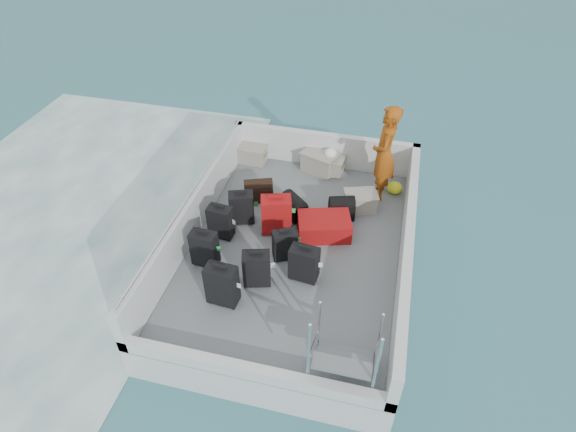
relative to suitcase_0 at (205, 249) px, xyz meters
name	(u,v)px	position (x,y,z in m)	size (l,w,h in m)	color
ground	(295,272)	(1.26, 0.72, -0.93)	(160.00, 160.00, 0.00)	#1C5165
wake_foam	(49,227)	(-3.54, 0.72, -0.93)	(10.00, 10.00, 0.00)	white
ferry_hull	(295,259)	(1.26, 0.72, -0.63)	(3.60, 5.00, 0.60)	silver
deck	(295,246)	(1.26, 0.72, -0.32)	(3.30, 4.70, 0.02)	slate
deck_fittings	(313,246)	(1.61, 0.40, 0.06)	(3.60, 5.00, 0.90)	silver
suitcase_0	(205,249)	(0.00, 0.00, 0.00)	(0.40, 0.23, 0.62)	black
suitcase_1	(221,222)	(0.02, 0.66, -0.01)	(0.39, 0.23, 0.59)	black
suitcase_2	(242,208)	(0.24, 1.09, -0.01)	(0.41, 0.25, 0.59)	black
suitcase_3	(222,285)	(0.52, -0.65, 0.02)	(0.44, 0.26, 0.67)	black
suitcase_4	(257,269)	(0.89, -0.20, -0.01)	(0.40, 0.24, 0.60)	black
suitcase_5	(276,215)	(0.87, 1.01, 0.03)	(0.49, 0.29, 0.68)	#A2120C
suitcase_6	(304,264)	(1.54, 0.07, -0.02)	(0.42, 0.25, 0.59)	black
suitcase_7	(285,245)	(1.16, 0.43, -0.05)	(0.37, 0.21, 0.52)	black
suitcase_8	(324,226)	(1.66, 1.11, -0.14)	(0.56, 0.86, 0.34)	#A2120C
duffel_0	(259,192)	(0.33, 1.77, -0.15)	(0.51, 0.30, 0.32)	black
duffel_1	(294,208)	(1.06, 1.47, -0.15)	(0.45, 0.30, 0.32)	black
duffel_2	(341,209)	(1.86, 1.63, -0.15)	(0.43, 0.30, 0.32)	black
crate_0	(252,154)	(-0.14, 2.92, -0.15)	(0.53, 0.37, 0.32)	gray
crate_1	(320,162)	(1.23, 2.92, -0.12)	(0.63, 0.43, 0.38)	gray
crate_2	(330,165)	(1.43, 2.92, -0.16)	(0.51, 0.35, 0.31)	gray
crate_3	(360,202)	(2.15, 1.91, -0.15)	(0.53, 0.36, 0.32)	gray
yellow_bag	(395,188)	(2.71, 2.55, -0.20)	(0.28, 0.26, 0.22)	yellow
white_bag	(330,155)	(1.43, 2.92, 0.09)	(0.24, 0.24, 0.18)	white
passenger	(384,154)	(2.44, 2.41, 0.58)	(0.66, 0.43, 1.79)	#D56114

